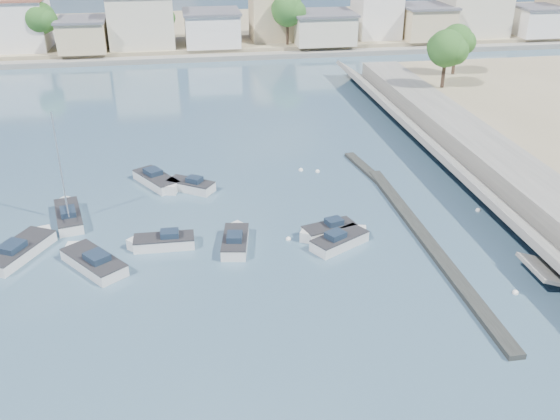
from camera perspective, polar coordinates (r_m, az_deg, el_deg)
name	(u,v)px	position (r m, az deg, el deg)	size (l,w,h in m)	color
ground	(270,120)	(71.43, -0.90, 8.20)	(400.00, 400.00, 0.00)	#324D64
seawall_walkway	(553,204)	(53.69, 23.70, 0.54)	(5.00, 90.00, 1.80)	slate
breakwater	(413,225)	(48.60, 12.11, -1.34)	(2.00, 31.02, 0.35)	black
far_shore_land	(228,30)	(121.47, -4.74, 16.07)	(160.00, 40.00, 1.40)	gray
far_shore_quay	(241,57)	(101.03, -3.62, 13.83)	(160.00, 2.50, 0.80)	slate
far_town	(301,19)	(107.50, 1.90, 17.09)	(113.01, 12.80, 8.35)	beige
shore_trees	(297,20)	(98.31, 1.53, 16.98)	(74.56, 38.32, 7.92)	#38281E
motorboat_a	(92,261)	(44.34, -16.84, -4.50)	(4.83, 5.44, 1.48)	silver
motorboat_b	(235,241)	(45.05, -4.09, -2.81)	(2.45, 4.89, 1.48)	silver
motorboat_c	(161,242)	(45.49, -10.83, -2.94)	(4.81, 1.73, 1.48)	silver
motorboat_d	(327,231)	(46.28, 4.28, -1.96)	(4.50, 2.70, 1.48)	silver
motorboat_e	(22,249)	(47.47, -22.53, -3.33)	(4.57, 5.99, 1.48)	silver
motorboat_f	(189,186)	(54.18, -8.36, 2.23)	(4.26, 3.63, 1.48)	silver
motorboat_g	(158,181)	(55.45, -11.10, 2.59)	(4.23, 5.33, 1.48)	silver
motorboat_h	(342,240)	(45.19, 5.68, -2.77)	(4.67, 3.69, 1.48)	silver
sailboat	(68,215)	(51.19, -18.79, -0.42)	(2.87, 5.93, 9.00)	silver
mooring_buoys	(370,233)	(47.06, 8.27, -2.13)	(16.27, 31.66, 0.40)	white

